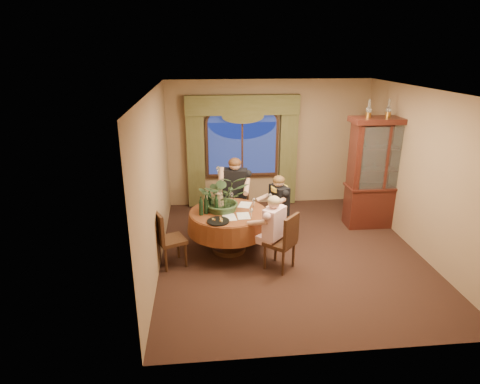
{
  "coord_description": "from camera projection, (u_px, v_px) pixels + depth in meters",
  "views": [
    {
      "loc": [
        -1.5,
        -6.21,
        3.41
      ],
      "look_at": [
        -0.87,
        0.19,
        1.1
      ],
      "focal_mm": 30.0,
      "sensor_mm": 36.0,
      "label": 1
    }
  ],
  "objects": [
    {
      "name": "wine_bottle_4",
      "position": [
        206.0,
        201.0,
        6.96
      ],
      "size": [
        0.07,
        0.07,
        0.33
      ],
      "primitive_type": "cylinder",
      "color": "tan",
      "rests_on": "dining_table"
    },
    {
      "name": "chair_back",
      "position": [
        237.0,
        204.0,
        7.99
      ],
      "size": [
        0.51,
        0.51,
        0.96
      ],
      "primitive_type": "cube",
      "rotation": [
        0.0,
        0.0,
        -3.38
      ],
      "color": "black",
      "rests_on": "floor"
    },
    {
      "name": "oil_lamp_left",
      "position": [
        369.0,
        108.0,
        7.4
      ],
      "size": [
        0.11,
        0.11,
        0.34
      ],
      "primitive_type": null,
      "color": "#A5722D",
      "rests_on": "china_cabinet"
    },
    {
      "name": "chair_front_left",
      "position": [
        171.0,
        239.0,
        6.55
      ],
      "size": [
        0.55,
        0.55,
        0.96
      ],
      "primitive_type": "cube",
      "rotation": [
        0.0,
        0.0,
        -1.16
      ],
      "color": "black",
      "rests_on": "floor"
    },
    {
      "name": "drapery_right",
      "position": [
        288.0,
        154.0,
        8.98
      ],
      "size": [
        0.38,
        0.14,
        2.32
      ],
      "primitive_type": "cube",
      "color": "#4C4B22",
      "rests_on": "floor"
    },
    {
      "name": "wall_back",
      "position": [
        268.0,
        144.0,
        8.98
      ],
      "size": [
        4.5,
        0.0,
        4.5
      ],
      "primitive_type": "plane",
      "rotation": [
        1.57,
        0.0,
        0.0
      ],
      "color": "#8C6F51",
      "rests_on": "ground"
    },
    {
      "name": "dining_table",
      "position": [
        229.0,
        231.0,
        7.07
      ],
      "size": [
        1.89,
        1.89,
        0.75
      ],
      "primitive_type": "cylinder",
      "rotation": [
        0.0,
        0.0,
        -0.39
      ],
      "color": "maroon",
      "rests_on": "floor"
    },
    {
      "name": "swag_valance",
      "position": [
        243.0,
        105.0,
        8.49
      ],
      "size": [
        2.45,
        0.16,
        0.42
      ],
      "primitive_type": null,
      "color": "#4C4B22",
      "rests_on": "wall_back"
    },
    {
      "name": "wine_bottle_5",
      "position": [
        206.0,
        205.0,
        6.8
      ],
      "size": [
        0.07,
        0.07,
        0.33
      ],
      "primitive_type": "cylinder",
      "color": "black",
      "rests_on": "dining_table"
    },
    {
      "name": "person_back",
      "position": [
        235.0,
        193.0,
        7.87
      ],
      "size": [
        0.61,
        0.57,
        1.45
      ],
      "primitive_type": null,
      "rotation": [
        0.0,
        0.0,
        -3.34
      ],
      "color": "black",
      "rests_on": "floor"
    },
    {
      "name": "cheese_platter",
      "position": [
        218.0,
        221.0,
        6.52
      ],
      "size": [
        0.37,
        0.37,
        0.02
      ],
      "primitive_type": "cylinder",
      "color": "black",
      "rests_on": "dining_table"
    },
    {
      "name": "wine_bottle_1",
      "position": [
        216.0,
        204.0,
        6.83
      ],
      "size": [
        0.07,
        0.07,
        0.33
      ],
      "primitive_type": "cylinder",
      "color": "black",
      "rests_on": "dining_table"
    },
    {
      "name": "chair_right",
      "position": [
        280.0,
        241.0,
        6.46
      ],
      "size": [
        0.59,
        0.59,
        0.96
      ],
      "primitive_type": "cube",
      "rotation": [
        0.0,
        0.0,
        0.85
      ],
      "color": "black",
      "rests_on": "floor"
    },
    {
      "name": "olive_bowl",
      "position": [
        230.0,
        210.0,
        6.92
      ],
      "size": [
        0.15,
        0.15,
        0.05
      ],
      "primitive_type": "imported",
      "color": "#495329",
      "rests_on": "dining_table"
    },
    {
      "name": "chair_back_right",
      "position": [
        272.0,
        215.0,
        7.47
      ],
      "size": [
        0.56,
        0.56,
        0.96
      ],
      "primitive_type": "cube",
      "rotation": [
        0.0,
        0.0,
        -4.28
      ],
      "color": "black",
      "rests_on": "floor"
    },
    {
      "name": "person_pink",
      "position": [
        274.0,
        232.0,
        6.46
      ],
      "size": [
        0.6,
        0.6,
        1.24
      ],
      "primitive_type": null,
      "rotation": [
        0.0,
        0.0,
        0.83
      ],
      "color": "beige",
      "rests_on": "floor"
    },
    {
      "name": "floor",
      "position": [
        290.0,
        252.0,
        7.11
      ],
      "size": [
        5.0,
        5.0,
        0.0
      ],
      "primitive_type": "plane",
      "color": "black",
      "rests_on": "ground"
    },
    {
      "name": "wine_bottle_3",
      "position": [
        216.0,
        202.0,
        6.9
      ],
      "size": [
        0.07,
        0.07,
        0.33
      ],
      "primitive_type": "cylinder",
      "color": "tan",
      "rests_on": "dining_table"
    },
    {
      "name": "drapery_left",
      "position": [
        196.0,
        156.0,
        8.79
      ],
      "size": [
        0.38,
        0.14,
        2.32
      ],
      "primitive_type": "cube",
      "color": "#4C4B22",
      "rests_on": "floor"
    },
    {
      "name": "centerpiece_plant",
      "position": [
        224.0,
        178.0,
        6.84
      ],
      "size": [
        0.86,
        0.96,
        0.75
      ],
      "primitive_type": "imported",
      "color": "#334E2D",
      "rests_on": "dining_table"
    },
    {
      "name": "tasting_paper_0",
      "position": [
        243.0,
        216.0,
        6.75
      ],
      "size": [
        0.21,
        0.3,
        0.0
      ],
      "primitive_type": "cube",
      "rotation": [
        0.0,
        0.0,
        0.02
      ],
      "color": "white",
      "rests_on": "dining_table"
    },
    {
      "name": "wine_glass_person_back",
      "position": [
        232.0,
        197.0,
        7.36
      ],
      "size": [
        0.07,
        0.07,
        0.18
      ],
      "primitive_type": null,
      "color": "silver",
      "rests_on": "dining_table"
    },
    {
      "name": "tasting_paper_1",
      "position": [
        245.0,
        205.0,
        7.22
      ],
      "size": [
        0.29,
        0.35,
        0.0
      ],
      "primitive_type": "cube",
      "rotation": [
        0.0,
        0.0,
        -0.31
      ],
      "color": "white",
      "rests_on": "dining_table"
    },
    {
      "name": "wine_bottle_0",
      "position": [
        209.0,
        199.0,
        7.06
      ],
      "size": [
        0.07,
        0.07,
        0.33
      ],
      "primitive_type": "cylinder",
      "color": "black",
      "rests_on": "dining_table"
    },
    {
      "name": "tasting_paper_2",
      "position": [
        229.0,
        217.0,
        6.69
      ],
      "size": [
        0.24,
        0.32,
        0.0
      ],
      "primitive_type": "cube",
      "rotation": [
        0.0,
        0.0,
        0.1
      ],
      "color": "white",
      "rests_on": "dining_table"
    },
    {
      "name": "oil_lamp_right",
      "position": [
        408.0,
        108.0,
        7.47
      ],
      "size": [
        0.11,
        0.11,
        0.34
      ],
      "primitive_type": null,
      "color": "#A5722D",
      "rests_on": "china_cabinet"
    },
    {
      "name": "ceiling",
      "position": [
        297.0,
        91.0,
        6.17
      ],
      "size": [
        5.0,
        5.0,
        0.0
      ],
      "primitive_type": "plane",
      "rotation": [
        3.14,
        0.0,
        0.0
      ],
      "color": "white",
      "rests_on": "wall_back"
    },
    {
      "name": "arched_transom",
      "position": [
        242.0,
        114.0,
        8.63
      ],
      "size": [
        1.6,
        0.06,
        0.44
      ],
      "primitive_type": null,
      "color": "navy",
      "rests_on": "wall_back"
    },
    {
      "name": "china_cabinet",
      "position": [
        381.0,
        173.0,
        7.87
      ],
      "size": [
        1.36,
        0.54,
        2.2
      ],
      "primitive_type": "cube",
      "color": "#34130E",
      "rests_on": "floor"
    },
    {
      "name": "wine_bottle_2",
      "position": [
        201.0,
        206.0,
        6.74
      ],
      "size": [
        0.07,
        0.07,
        0.33
      ],
      "primitive_type": "cylinder",
      "color": "black",
      "rests_on": "dining_table"
    },
    {
      "name": "wall_right",
      "position": [
        422.0,
        173.0,
        6.85
      ],
      "size": [
        0.0,
        5.0,
        5.0
      ],
      "primitive_type": "plane",
      "rotation": [
        1.57,
        0.0,
        -1.57
      ],
      "color": "#8C6F51",
      "rests_on": "ground"
    },
    {
      "name": "person_scarf",
      "position": [
        279.0,
        208.0,
        7.37
      ],
      "size": [
        0.54,
        0.57,
        1.27
      ],
      "primitive_type": null,
      "rotation": [
        0.0,
        0.0,
        -4.39
      ],
      "color": "black",
      "rests_on": "floor"
    },
    {
      "name": "wine_glass_person_scarf",
      "position": [
        253.0,
        202.0,
        7.1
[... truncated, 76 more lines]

